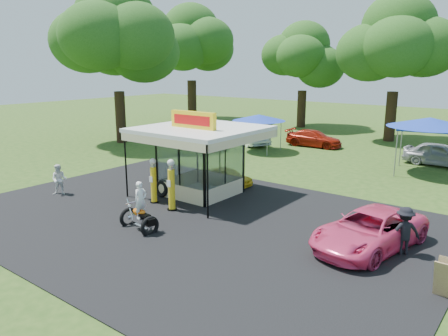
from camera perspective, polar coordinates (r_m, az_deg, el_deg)
The scene contains 21 objects.
ground at distance 17.11m, azimuth -8.86°, elevation -8.45°, with size 120.00×120.00×0.00m, color #284716.
asphalt_apron at distance 18.43m, azimuth -4.34°, elevation -6.63°, with size 20.00×14.00×0.04m, color black.
gas_station_kiosk at distance 21.38m, azimuth -3.07°, elevation 1.11°, with size 5.40×5.40×4.18m.
gas_pump_left at distance 20.43m, azimuth -9.18°, elevation -1.80°, with size 0.40×0.40×2.15m.
gas_pump_right at distance 19.24m, azimuth -6.87°, elevation -2.39°, with size 0.44×0.44×2.33m.
motorcycle at distance 17.22m, azimuth -10.89°, elevation -5.54°, with size 1.80×1.03×2.07m.
spare_tires at distance 21.56m, azimuth -8.15°, elevation -2.63°, with size 1.01×0.61×0.87m.
a_frame_sign at distance 13.81m, azimuth 27.08°, elevation -12.82°, with size 0.62×0.56×1.10m.
kiosk_car at distance 23.35m, azimuth 0.49°, elevation -1.11°, with size 1.13×2.82×0.96m, color yellow.
pink_sedan at distance 16.19m, azimuth 18.45°, elevation -7.70°, with size 2.27×4.91×1.36m, color #EF4179.
spectator_west at distance 23.03m, azimuth -20.70°, elevation -1.44°, with size 0.75×0.59×1.55m, color white.
spectator_east_a at distance 16.00m, azimuth 22.48°, elevation -7.64°, with size 1.10×0.64×1.71m, color black.
bg_car_a at distance 35.56m, azimuth 3.10°, elevation 4.40°, with size 1.69×4.84×1.59m, color white.
bg_car_b at distance 35.21m, azimuth 11.65°, elevation 3.80°, with size 1.80×4.42×1.28m, color #9F1B0C.
bg_car_c at distance 31.02m, azimuth 26.36°, elevation 1.61°, with size 1.75×4.35×1.48m, color #9D9DA1.
tent_west at distance 32.42m, azimuth 4.57°, elevation 6.52°, with size 3.93×3.93×2.74m.
tent_east at distance 28.06m, azimuth 25.30°, elevation 5.35°, with size 4.78×4.78×3.34m.
oak_far_a at distance 51.33m, azimuth -4.31°, elevation 15.31°, with size 10.75×10.75×12.74m.
oak_far_b at distance 45.85m, azimuth 10.33°, elevation 13.49°, with size 8.67×8.67×10.34m.
oak_far_c at distance 39.25m, azimuth 21.59°, elevation 14.06°, with size 9.92×9.92×11.69m.
oak_near at distance 37.01m, azimuth -13.84°, elevation 15.22°, with size 10.76×10.76×12.39m.
Camera 1 is at (11.63, -10.85, 6.30)m, focal length 35.00 mm.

